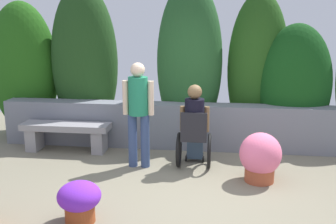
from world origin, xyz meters
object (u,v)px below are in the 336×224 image
person_standing_companion (138,108)px  flower_pot_red_accent (260,157)px  flower_pot_terracotta_by_wall (79,200)px  person_in_wheelchair (194,129)px  stone_bench (66,132)px

person_standing_companion → flower_pot_red_accent: person_standing_companion is taller
flower_pot_terracotta_by_wall → person_in_wheelchair: bearing=58.6°
stone_bench → person_standing_companion: 1.67m
flower_pot_terracotta_by_wall → flower_pot_red_accent: 2.63m
stone_bench → person_standing_companion: size_ratio=0.94×
person_in_wheelchair → person_standing_companion: bearing=-175.9°
stone_bench → flower_pot_red_accent: size_ratio=2.16×
stone_bench → person_in_wheelchair: person_in_wheelchair is taller
stone_bench → person_in_wheelchair: 2.37m
person_standing_companion → stone_bench: bearing=161.9°
person_standing_companion → flower_pot_red_accent: size_ratio=2.30×
person_standing_companion → flower_pot_terracotta_by_wall: 2.00m
person_in_wheelchair → person_standing_companion: size_ratio=0.80×
flower_pot_terracotta_by_wall → stone_bench: bearing=114.3°
person_in_wheelchair → flower_pot_terracotta_by_wall: size_ratio=2.64×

